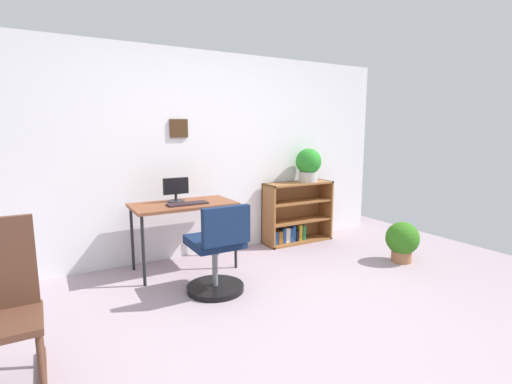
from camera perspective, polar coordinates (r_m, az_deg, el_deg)
ground_plane at (r=2.91m, az=8.01°, el=-20.65°), size 6.24×6.24×0.00m
wall_back at (r=4.42m, az=-9.00°, el=5.50°), size 5.20×0.12×2.32m
desk at (r=3.97m, az=-10.89°, el=-2.49°), size 1.04×0.56×0.71m
monitor at (r=4.02m, az=-11.97°, el=0.28°), size 0.27×0.18×0.25m
keyboard at (r=3.87m, az=-10.27°, el=-1.74°), size 0.40×0.14×0.02m
office_chair at (r=3.41m, az=-5.83°, el=-9.40°), size 0.52×0.55×0.83m
bookshelf_low at (r=4.97m, az=5.86°, el=-3.41°), size 0.92×0.30×0.78m
potted_plant_on_shelf at (r=4.91m, az=7.91°, el=4.20°), size 0.33×0.33×0.43m
potted_plant_floor at (r=4.50m, az=21.17°, el=-6.79°), size 0.36×0.36×0.45m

